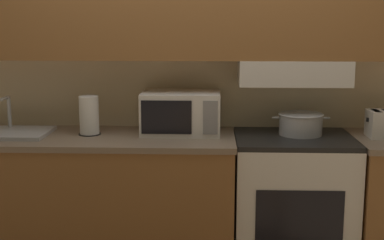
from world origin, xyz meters
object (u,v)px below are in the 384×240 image
(cooking_pot, at_px, (301,123))
(sink_basin, at_px, (2,132))
(stove_range, at_px, (292,207))
(microwave, at_px, (181,113))
(paper_towel_roll, at_px, (89,116))

(cooking_pot, height_order, sink_basin, sink_basin)
(stove_range, bearing_deg, microwave, 172.86)
(cooking_pot, relative_size, sink_basin, 0.60)
(cooking_pot, xyz_separation_m, sink_basin, (-1.90, -0.08, -0.06))
(sink_basin, distance_m, paper_towel_roll, 0.57)
(microwave, bearing_deg, stove_range, -7.14)
(sink_basin, xyz_separation_m, paper_towel_roll, (0.56, 0.03, 0.11))
(cooking_pot, height_order, paper_towel_roll, paper_towel_roll)
(paper_towel_roll, bearing_deg, sink_basin, -177.07)
(cooking_pot, bearing_deg, stove_range, -127.10)
(cooking_pot, relative_size, paper_towel_roll, 1.47)
(stove_range, xyz_separation_m, microwave, (-0.71, 0.09, 0.59))
(microwave, relative_size, paper_towel_roll, 2.02)
(stove_range, xyz_separation_m, paper_towel_roll, (-1.29, 0.02, 0.58))
(microwave, height_order, sink_basin, microwave)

